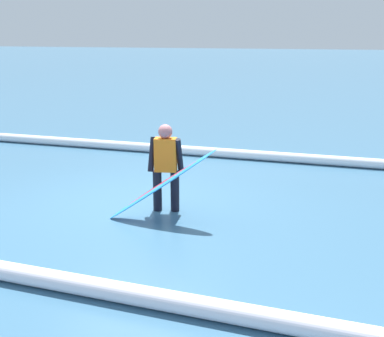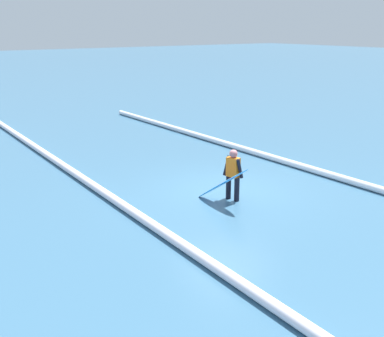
{
  "view_description": "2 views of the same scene",
  "coord_description": "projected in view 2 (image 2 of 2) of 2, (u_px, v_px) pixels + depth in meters",
  "views": [
    {
      "loc": [
        -3.35,
        7.35,
        2.74
      ],
      "look_at": [
        -1.25,
        0.77,
        0.85
      ],
      "focal_mm": 46.5,
      "sensor_mm": 36.0,
      "label": 1
    },
    {
      "loc": [
        -9.96,
        8.3,
        4.52
      ],
      "look_at": [
        -0.5,
        1.55,
        1.04
      ],
      "focal_mm": 44.96,
      "sensor_mm": 36.0,
      "label": 2
    }
  ],
  "objects": [
    {
      "name": "surfer",
      "position": [
        233.0,
        172.0,
        12.74
      ],
      "size": [
        0.51,
        0.33,
        1.39
      ],
      "rotation": [
        0.0,
        0.0,
        0.22
      ],
      "color": "black",
      "rests_on": "ground_plane"
    },
    {
      "name": "surfboard",
      "position": [
        222.0,
        184.0,
        12.49
      ],
      "size": [
        1.68,
        0.62,
        1.16
      ],
      "color": "#268CE5",
      "rests_on": "ground_plane"
    },
    {
      "name": "wave_crest_foreground",
      "position": [
        300.0,
        166.0,
        15.68
      ],
      "size": [
        24.92,
        0.42,
        0.22
      ],
      "primitive_type": "cylinder",
      "rotation": [
        0.0,
        1.57,
        0.01
      ],
      "color": "white",
      "rests_on": "ground_plane"
    },
    {
      "name": "ground_plane",
      "position": [
        226.0,
        190.0,
        13.68
      ],
      "size": [
        169.55,
        169.55,
        0.0
      ],
      "primitive_type": "plane",
      "color": "#376280"
    },
    {
      "name": "wave_crest_midground",
      "position": [
        87.0,
        182.0,
        14.1
      ],
      "size": [
        25.31,
        0.81,
        0.22
      ],
      "primitive_type": "cylinder",
      "rotation": [
        0.0,
        1.57,
        -0.02
      ],
      "color": "white",
      "rests_on": "ground_plane"
    }
  ]
}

